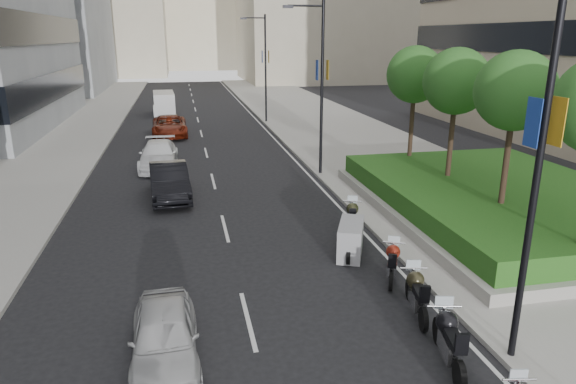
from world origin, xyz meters
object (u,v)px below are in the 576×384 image
object	(u,v)px
motorcycle_5	(351,239)
car_d	(170,126)
motorcycle_3	(417,293)
car_b	(169,181)
lamp_post_0	(534,148)
car_a	(164,336)
delivery_van	(164,104)
car_c	(159,155)
lamp_post_1	(319,81)
motorcycle_4	(392,262)
motorcycle_2	(449,339)
lamp_post_2	(264,63)
motorcycle_6	(352,217)

from	to	relation	value
motorcycle_5	car_d	bearing A→B (deg)	37.36
motorcycle_3	car_b	size ratio (longest dim) A/B	0.46
lamp_post_0	car_b	xyz separation A→B (m)	(-7.81, 14.50, -4.26)
car_a	delivery_van	distance (m)	40.36
car_d	car_c	bearing A→B (deg)	-94.10
car_d	car_b	bearing A→B (deg)	-90.62
lamp_post_0	motorcycle_5	bearing A→B (deg)	103.95
lamp_post_1	car_c	world-z (taller)	lamp_post_1
car_b	motorcycle_4	bearing A→B (deg)	-59.62
motorcycle_4	car_b	xyz separation A→B (m)	(-6.89, 9.97, 0.25)
lamp_post_0	lamp_post_1	distance (m)	17.00
lamp_post_1	motorcycle_4	xyz separation A→B (m)	(-0.92, -12.47, -4.51)
motorcycle_5	car_b	world-z (taller)	car_b
motorcycle_5	car_c	xyz separation A→B (m)	(-6.86, 14.01, 0.16)
lamp_post_0	car_c	xyz separation A→B (m)	(-8.48, 20.52, -4.33)
lamp_post_0	motorcycle_5	distance (m)	8.07
car_a	delivery_van	size ratio (longest dim) A/B	0.75
lamp_post_0	lamp_post_1	world-z (taller)	same
lamp_post_1	motorcycle_2	world-z (taller)	lamp_post_1
lamp_post_1	car_a	world-z (taller)	lamp_post_1
lamp_post_0	lamp_post_2	distance (m)	35.00
lamp_post_0	motorcycle_3	world-z (taller)	lamp_post_0
lamp_post_2	motorcycle_2	size ratio (longest dim) A/B	3.79
lamp_post_0	lamp_post_1	size ratio (longest dim) A/B	1.00
car_a	car_d	bearing A→B (deg)	89.13
lamp_post_1	car_c	size ratio (longest dim) A/B	1.77
motorcycle_5	motorcycle_6	distance (m)	2.25
lamp_post_1	delivery_van	bearing A→B (deg)	109.12
car_b	car_d	distance (m)	15.95
lamp_post_0	motorcycle_4	xyz separation A→B (m)	(-0.92, 4.53, -4.51)
motorcycle_4	motorcycle_5	xyz separation A→B (m)	(-0.70, 1.98, 0.03)
lamp_post_2	car_b	bearing A→B (deg)	-110.84
car_c	car_d	size ratio (longest dim) A/B	0.93
motorcycle_3	lamp_post_2	bearing A→B (deg)	10.50
lamp_post_0	motorcycle_4	size ratio (longest dim) A/B	4.64
delivery_van	car_d	bearing A→B (deg)	-89.54
lamp_post_1	motorcycle_4	bearing A→B (deg)	-94.22
car_b	motorcycle_5	bearing A→B (deg)	-56.48
lamp_post_0	motorcycle_4	world-z (taller)	lamp_post_0
motorcycle_2	car_b	bearing A→B (deg)	37.09
delivery_van	motorcycle_6	bearing A→B (deg)	-79.59
car_a	lamp_post_0	bearing A→B (deg)	-13.05
motorcycle_3	motorcycle_6	bearing A→B (deg)	10.07
motorcycle_2	motorcycle_3	size ratio (longest dim) A/B	1.06
lamp_post_1	motorcycle_6	xyz separation A→B (m)	(-0.85, -8.37, -4.48)
motorcycle_3	car_b	bearing A→B (deg)	41.46
car_c	lamp_post_1	bearing A→B (deg)	-21.01
lamp_post_0	motorcycle_5	xyz separation A→B (m)	(-1.62, 6.52, -4.48)
motorcycle_4	car_b	world-z (taller)	car_b
lamp_post_1	motorcycle_6	bearing A→B (deg)	-95.81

